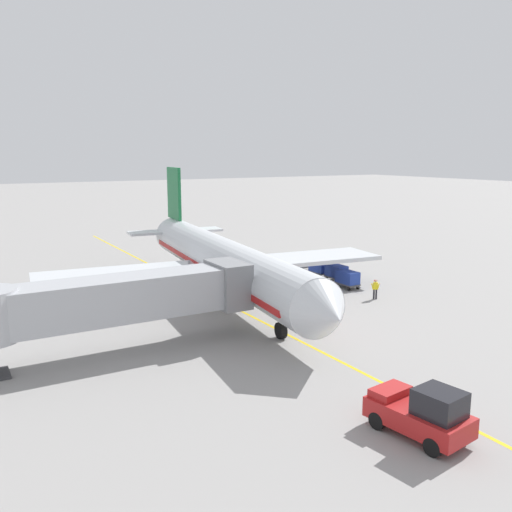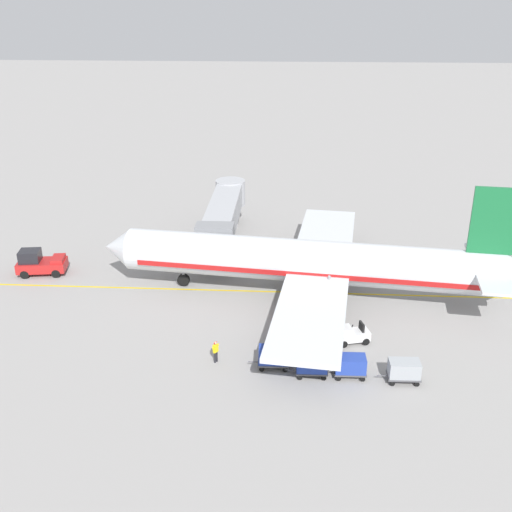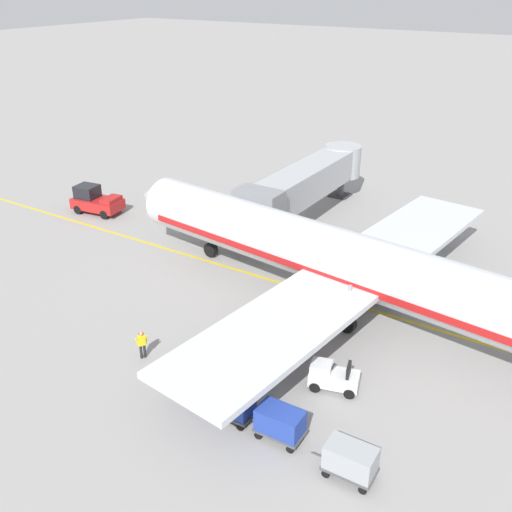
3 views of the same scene
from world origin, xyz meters
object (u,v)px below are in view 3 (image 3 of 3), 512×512
object	(u,v)px
baggage_cart_third_in_train	(280,422)
baggage_tug_lead	(332,377)
baggage_cart_second_in_train	(231,401)
pushback_tractor	(96,201)
ground_crew_wing_walker	(142,343)
ground_crew_loader	(302,342)
baggage_cart_front	(198,373)
baggage_cart_tail_end	(350,459)
jet_bridge	(307,182)
parked_airliner	(345,262)

from	to	relation	value
baggage_cart_third_in_train	baggage_tug_lead	bearing A→B (deg)	-6.01
baggage_cart_third_in_train	baggage_cart_second_in_train	bearing A→B (deg)	90.77
pushback_tractor	baggage_tug_lead	xyz separation A→B (m)	(-10.76, -28.24, -0.39)
pushback_tractor	ground_crew_wing_walker	xyz separation A→B (m)	(-13.99, -18.30, -0.15)
ground_crew_loader	baggage_cart_front	bearing A→B (deg)	149.13
baggage_cart_tail_end	ground_crew_loader	xyz separation A→B (m)	(6.44, 5.75, 0.00)
baggage_cart_front	baggage_cart_tail_end	xyz separation A→B (m)	(-1.17, -8.90, 0.00)
baggage_cart_third_in_train	ground_crew_wing_walker	world-z (taller)	ground_crew_wing_walker
jet_bridge	pushback_tractor	xyz separation A→B (m)	(-8.46, 16.51, -2.36)
ground_crew_wing_walker	baggage_tug_lead	bearing A→B (deg)	-71.95
baggage_cart_second_in_train	ground_crew_wing_walker	bearing A→B (deg)	79.36
pushback_tractor	baggage_tug_lead	distance (m)	30.22
baggage_cart_front	baggage_cart_second_in_train	xyz separation A→B (m)	(-0.84, -2.66, 0.00)
baggage_tug_lead	ground_crew_loader	world-z (taller)	ground_crew_loader
baggage_cart_third_in_train	ground_crew_loader	size ratio (longest dim) A/B	1.72
baggage_cart_second_in_train	ground_crew_loader	bearing A→B (deg)	-4.62
baggage_tug_lead	baggage_cart_tail_end	size ratio (longest dim) A/B	0.94
baggage_cart_second_in_train	ground_crew_wing_walker	world-z (taller)	ground_crew_wing_walker
parked_airliner	baggage_cart_third_in_train	bearing A→B (deg)	-168.45
baggage_tug_lead	baggage_cart_second_in_train	world-z (taller)	baggage_tug_lead
baggage_cart_second_in_train	baggage_cart_third_in_train	bearing A→B (deg)	-89.23
pushback_tractor	baggage_cart_second_in_train	world-z (taller)	pushback_tractor
pushback_tractor	baggage_cart_second_in_train	distance (m)	29.40
baggage_cart_second_in_train	baggage_cart_tail_end	size ratio (longest dim) A/B	1.00
ground_crew_wing_walker	pushback_tractor	bearing A→B (deg)	52.59
ground_crew_loader	parked_airliner	bearing A→B (deg)	3.17
parked_airliner	baggage_cart_third_in_train	distance (m)	12.62
jet_bridge	ground_crew_wing_walker	bearing A→B (deg)	-175.44
baggage_cart_tail_end	ground_crew_wing_walker	bearing A→B (deg)	82.97
baggage_tug_lead	ground_crew_wing_walker	xyz separation A→B (m)	(-3.24, 9.94, 0.24)
jet_bridge	baggage_cart_tail_end	distance (m)	28.39
jet_bridge	baggage_tug_lead	bearing A→B (deg)	-148.61
parked_airliner	baggage_cart_third_in_train	size ratio (longest dim) A/B	12.81
parked_airliner	jet_bridge	distance (m)	14.49
jet_bridge	pushback_tractor	world-z (taller)	jet_bridge
baggage_cart_front	baggage_cart_tail_end	distance (m)	8.97
jet_bridge	baggage_cart_third_in_train	size ratio (longest dim) A/B	5.95
parked_airliner	ground_crew_wing_walker	distance (m)	13.15
baggage_tug_lead	baggage_cart_front	distance (m)	6.85
baggage_tug_lead	ground_crew_wing_walker	distance (m)	10.45
baggage_cart_second_in_train	ground_crew_wing_walker	xyz separation A→B (m)	(1.28, 6.82, 0.00)
baggage_cart_third_in_train	baggage_cart_tail_end	size ratio (longest dim) A/B	1.00
baggage_cart_tail_end	pushback_tractor	bearing A→B (deg)	63.55
pushback_tractor	baggage_cart_third_in_train	size ratio (longest dim) A/B	1.60
baggage_cart_front	ground_crew_loader	size ratio (longest dim) A/B	1.72
baggage_cart_second_in_train	baggage_cart_tail_end	bearing A→B (deg)	-93.01
pushback_tractor	baggage_cart_front	world-z (taller)	pushback_tractor
baggage_cart_front	baggage_cart_tail_end	world-z (taller)	same
jet_bridge	baggage_cart_tail_end	xyz separation A→B (m)	(-24.07, -14.85, -2.51)
baggage_cart_third_in_train	baggage_cart_tail_end	distance (m)	3.61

